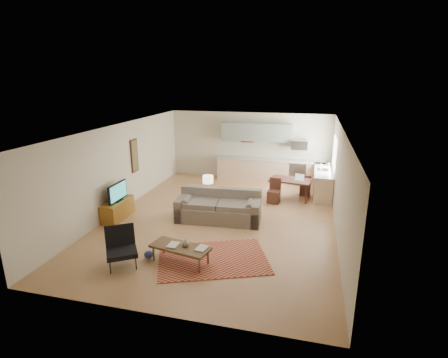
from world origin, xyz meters
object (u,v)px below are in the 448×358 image
(sofa, at_px, (219,206))
(coffee_table, at_px, (180,254))
(console_table, at_px, (208,202))
(armchair, at_px, (121,248))
(tv_credenza, at_px, (118,210))
(dining_table, at_px, (290,189))

(sofa, height_order, coffee_table, sofa)
(sofa, height_order, console_table, sofa)
(armchair, height_order, console_table, armchair)
(coffee_table, distance_m, armchair, 1.31)
(tv_credenza, relative_size, console_table, 1.80)
(dining_table, bearing_deg, armchair, -112.60)
(coffee_table, distance_m, tv_credenza, 3.37)
(console_table, bearing_deg, armchair, -127.66)
(coffee_table, bearing_deg, console_table, 106.55)
(armchair, relative_size, tv_credenza, 0.72)
(armchair, distance_m, tv_credenza, 2.86)
(console_table, bearing_deg, dining_table, 15.62)
(sofa, xyz_separation_m, armchair, (-1.42, -3.01, -0.01))
(tv_credenza, xyz_separation_m, console_table, (2.47, 1.14, 0.06))
(armchair, xyz_separation_m, tv_credenza, (-1.53, 2.41, -0.15))
(coffee_table, xyz_separation_m, console_table, (-0.28, 3.10, 0.13))
(dining_table, bearing_deg, console_table, -132.76)
(coffee_table, distance_m, console_table, 3.12)
(sofa, distance_m, armchair, 3.32)
(sofa, xyz_separation_m, dining_table, (1.89, 2.43, -0.09))
(armchair, distance_m, console_table, 3.67)
(armchair, bearing_deg, console_table, 41.36)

